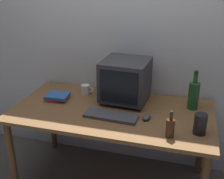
{
  "coord_description": "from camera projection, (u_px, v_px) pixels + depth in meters",
  "views": [
    {
      "loc": [
        0.58,
        -2.03,
        1.82
      ],
      "look_at": [
        0.0,
        0.0,
        0.93
      ],
      "focal_mm": 45.99,
      "sensor_mm": 36.0,
      "label": 1
    }
  ],
  "objects": [
    {
      "name": "back_wall",
      "position": [
        127.0,
        37.0,
        2.59
      ],
      "size": [
        4.0,
        0.08,
        2.5
      ],
      "primitive_type": "cube",
      "color": "silver",
      "rests_on": "ground"
    },
    {
      "name": "bottle_tall",
      "position": [
        194.0,
        94.0,
        2.33
      ],
      "size": [
        0.09,
        0.09,
        0.33
      ],
      "color": "#1E4C23",
      "rests_on": "desk"
    },
    {
      "name": "crt_monitor",
      "position": [
        125.0,
        80.0,
        2.45
      ],
      "size": [
        0.4,
        0.41,
        0.37
      ],
      "color": "#333338",
      "rests_on": "desk"
    },
    {
      "name": "computer_mouse",
      "position": [
        147.0,
        117.0,
        2.2
      ],
      "size": [
        0.08,
        0.11,
        0.04
      ],
      "primitive_type": "ellipsoid",
      "rotation": [
        0.0,
        0.0,
        -0.18
      ],
      "color": "#3F3F47",
      "rests_on": "desk"
    },
    {
      "name": "metal_canister",
      "position": [
        200.0,
        124.0,
        1.99
      ],
      "size": [
        0.09,
        0.09,
        0.15
      ],
      "primitive_type": "cylinder",
      "color": "black",
      "rests_on": "desk"
    },
    {
      "name": "desk",
      "position": [
        112.0,
        118.0,
        2.39
      ],
      "size": [
        1.64,
        0.85,
        0.75
      ],
      "color": "brown",
      "rests_on": "ground"
    },
    {
      "name": "bottle_short",
      "position": [
        170.0,
        127.0,
        1.95
      ],
      "size": [
        0.06,
        0.06,
        0.2
      ],
      "color": "#472314",
      "rests_on": "desk"
    },
    {
      "name": "keyboard",
      "position": [
        111.0,
        116.0,
        2.23
      ],
      "size": [
        0.43,
        0.17,
        0.02
      ],
      "primitive_type": "cube",
      "rotation": [
        0.0,
        0.0,
        -0.05
      ],
      "color": "#3F3F47",
      "rests_on": "desk"
    },
    {
      "name": "book_stack",
      "position": [
        58.0,
        97.0,
        2.53
      ],
      "size": [
        0.21,
        0.18,
        0.05
      ],
      "color": "red",
      "rests_on": "desk"
    },
    {
      "name": "mug",
      "position": [
        86.0,
        90.0,
        2.63
      ],
      "size": [
        0.12,
        0.08,
        0.09
      ],
      "color": "white",
      "rests_on": "desk"
    }
  ]
}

